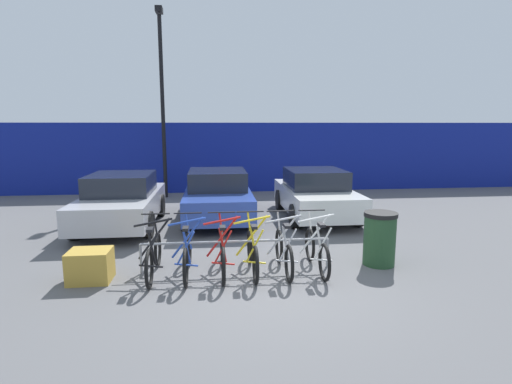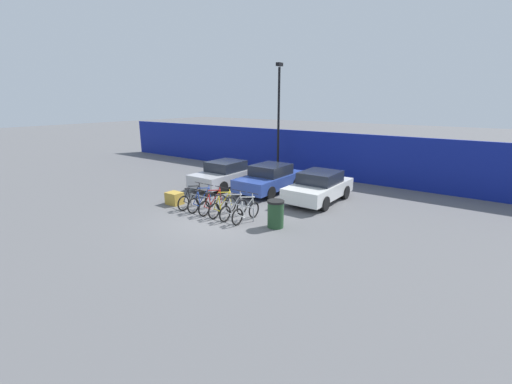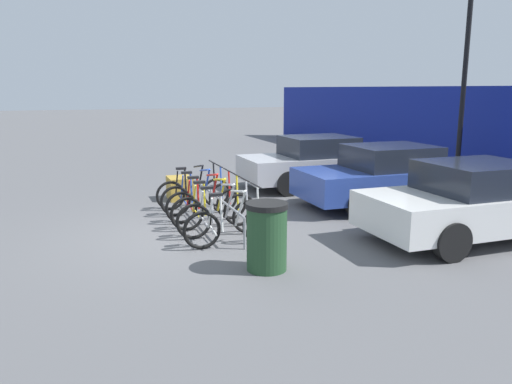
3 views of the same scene
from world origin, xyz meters
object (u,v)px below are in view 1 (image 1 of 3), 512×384
object	(u,v)px
bicycle_black	(154,256)
lamp_post	(162,95)
bicycle_yellow	(253,252)
car_silver	(122,201)
bicycle_blue	(187,255)
car_white	(315,194)
bicycle_white	(317,250)
bicycle_silver	(284,251)
bicycle_red	(223,253)
car_blue	(218,195)
trash_bin	(380,238)
bike_rack	(236,245)
cargo_crate	(90,266)

from	to	relation	value
bicycle_black	lamp_post	size ratio (longest dim) A/B	0.26
bicycle_yellow	car_silver	xyz separation A→B (m)	(-3.10, 3.71, 0.31)
bicycle_blue	car_white	size ratio (longest dim) A/B	0.43
bicycle_white	car_silver	bearing A→B (deg)	140.04
bicycle_black	bicycle_silver	xyz separation A→B (m)	(2.34, 0.00, 0.00)
bicycle_red	bicycle_white	xyz separation A→B (m)	(1.74, 0.00, 0.00)
bicycle_black	car_blue	world-z (taller)	car_blue
car_silver	trash_bin	world-z (taller)	car_silver
bicycle_white	trash_bin	size ratio (longest dim) A/B	1.66
trash_bin	car_blue	bearing A→B (deg)	126.32
lamp_post	bicycle_yellow	bearing A→B (deg)	-72.93
bicycle_blue	bike_rack	bearing A→B (deg)	8.21
bike_rack	trash_bin	xyz separation A→B (m)	(2.75, 0.01, 0.04)
car_white	bicycle_white	bearing A→B (deg)	-104.16
bicycle_blue	trash_bin	bearing A→B (deg)	1.18
bicycle_silver	bicycle_yellow	bearing A→B (deg)	176.30
trash_bin	cargo_crate	bearing A→B (deg)	-177.08
bicycle_red	cargo_crate	distance (m)	2.28
bicycle_black	bicycle_yellow	size ratio (longest dim) A/B	1.00
bicycle_red	car_blue	distance (m)	4.30
bicycle_blue	car_white	xyz separation A→B (m)	(3.42, 4.19, 0.31)
bicycle_black	bicycle_white	bearing A→B (deg)	-2.70
car_white	trash_bin	xyz separation A→B (m)	(0.22, -4.03, -0.17)
bike_rack	bicycle_red	size ratio (longest dim) A/B	2.05
car_blue	car_white	size ratio (longest dim) A/B	1.03
bicycle_blue	lamp_post	xyz separation A→B (m)	(-1.28, 7.97, 3.32)
bicycle_yellow	bicycle_silver	distance (m)	0.58
bicycle_red	bicycle_blue	bearing A→B (deg)	-176.92
bicycle_black	car_white	xyz separation A→B (m)	(4.02, 4.19, 0.31)
bicycle_black	bicycle_silver	bearing A→B (deg)	-2.70
bicycle_black	car_white	distance (m)	5.81
car_white	bike_rack	bearing A→B (deg)	-122.14
bicycle_black	trash_bin	xyz separation A→B (m)	(4.23, 0.16, 0.14)
bicycle_black	bicycle_yellow	bearing A→B (deg)	-2.70
bicycle_silver	car_white	world-z (taller)	car_white
bicycle_white	bike_rack	bearing A→B (deg)	175.09
bicycle_black	trash_bin	bearing A→B (deg)	-0.57
bike_rack	bicycle_red	distance (m)	0.32
car_white	cargo_crate	xyz separation A→B (m)	(-5.07, -4.30, -0.41)
bike_rack	lamp_post	xyz separation A→B (m)	(-2.16, 7.83, 3.22)
bicycle_red	bicycle_silver	size ratio (longest dim) A/B	1.00
bicycle_black	bicycle_blue	xyz separation A→B (m)	(0.59, 0.00, 0.00)
bicycle_blue	bicycle_white	bearing A→B (deg)	-1.29
car_blue	lamp_post	distance (m)	5.12
bicycle_silver	cargo_crate	size ratio (longest dim) A/B	2.44
bicycle_black	bicycle_blue	size ratio (longest dim) A/B	1.00
bicycle_yellow	bike_rack	bearing A→B (deg)	155.28
trash_bin	bicycle_blue	bearing A→B (deg)	-177.53
bike_rack	trash_bin	bearing A→B (deg)	0.18
bike_rack	car_blue	distance (m)	4.15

